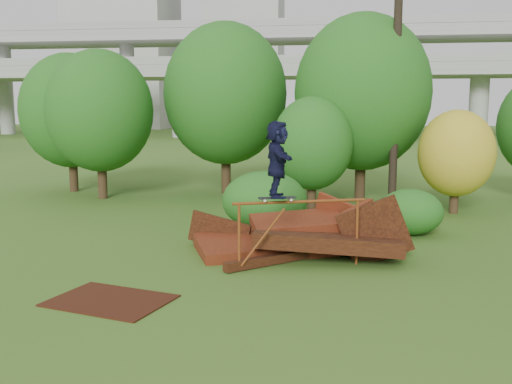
# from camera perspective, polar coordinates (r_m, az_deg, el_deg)

# --- Properties ---
(ground) EXTENTS (240.00, 240.00, 0.00)m
(ground) POSITION_cam_1_polar(r_m,az_deg,el_deg) (11.14, 2.78, -9.72)
(ground) COLOR #2D5116
(ground) RESTS_ON ground
(scrap_pile) EXTENTS (5.56, 3.58, 1.80)m
(scrap_pile) POSITION_cam_1_polar(r_m,az_deg,el_deg) (13.77, 4.35, -4.60)
(scrap_pile) COLOR #49150D
(scrap_pile) RESTS_ON ground
(grind_rail) EXTENTS (2.82, 1.03, 1.50)m
(grind_rail) POSITION_cam_1_polar(r_m,az_deg,el_deg) (12.40, 4.38, -2.53)
(grind_rail) COLOR brown
(grind_rail) RESTS_ON ground
(skateboard) EXTENTS (0.83, 0.47, 0.08)m
(skateboard) POSITION_cam_1_polar(r_m,az_deg,el_deg) (12.19, 2.12, -0.60)
(skateboard) COLOR black
(skateboard) RESTS_ON grind_rail
(skater) EXTENTS (0.76, 1.58, 1.63)m
(skater) POSITION_cam_1_polar(r_m,az_deg,el_deg) (12.10, 2.14, 3.30)
(skater) COLOR black
(skater) RESTS_ON skateboard
(flat_plate) EXTENTS (2.40, 1.99, 0.03)m
(flat_plate) POSITION_cam_1_polar(r_m,az_deg,el_deg) (10.81, -14.38, -10.47)
(flat_plate) COLOR #35160B
(flat_plate) RESTS_ON ground
(tree_0) EXTENTS (4.06, 4.06, 5.73)m
(tree_0) POSITION_cam_1_polar(r_m,az_deg,el_deg) (22.84, -15.36, 7.81)
(tree_0) COLOR black
(tree_0) RESTS_ON ground
(tree_1) EXTENTS (5.00, 5.00, 6.96)m
(tree_1) POSITION_cam_1_polar(r_m,az_deg,el_deg) (23.54, -3.07, 9.77)
(tree_1) COLOR black
(tree_1) RESTS_ON ground
(tree_2) EXTENTS (2.76, 2.76, 3.89)m
(tree_2) POSITION_cam_1_polar(r_m,az_deg,el_deg) (19.50, 5.65, 4.84)
(tree_2) COLOR black
(tree_2) RESTS_ON ground
(tree_3) EXTENTS (5.01, 5.01, 6.95)m
(tree_3) POSITION_cam_1_polar(r_m,az_deg,el_deg) (21.66, 10.59, 9.74)
(tree_3) COLOR black
(tree_3) RESTS_ON ground
(tree_4) EXTENTS (2.50, 2.50, 3.45)m
(tree_4) POSITION_cam_1_polar(r_m,az_deg,el_deg) (19.99, 19.40, 3.66)
(tree_4) COLOR black
(tree_4) RESTS_ON ground
(tree_6) EXTENTS (4.14, 4.14, 5.78)m
(tree_6) POSITION_cam_1_polar(r_m,az_deg,el_deg) (25.24, -18.04, 7.73)
(tree_6) COLOR black
(tree_6) RESTS_ON ground
(shrub_left) EXTENTS (2.45, 2.26, 1.70)m
(shrub_left) POSITION_cam_1_polar(r_m,az_deg,el_deg) (16.38, 0.86, -0.85)
(shrub_left) COLOR #1C5216
(shrub_left) RESTS_ON ground
(shrub_right) EXTENTS (1.79, 1.65, 1.27)m
(shrub_right) POSITION_cam_1_polar(r_m,az_deg,el_deg) (16.32, 15.17, -1.93)
(shrub_right) COLOR #1C5216
(shrub_right) RESTS_ON ground
(utility_pole) EXTENTS (1.40, 0.28, 10.94)m
(utility_pole) POSITION_cam_1_polar(r_m,az_deg,el_deg) (20.39, 13.93, 13.94)
(utility_pole) COLOR black
(utility_pole) RESTS_ON ground
(freeway_overpass) EXTENTS (160.00, 15.00, 13.70)m
(freeway_overpass) POSITION_cam_1_polar(r_m,az_deg,el_deg) (73.81, 6.99, 13.50)
(freeway_overpass) COLOR gray
(freeway_overpass) RESTS_ON ground
(building_left) EXTENTS (18.00, 16.00, 35.00)m
(building_left) POSITION_cam_1_polar(r_m,az_deg,el_deg) (113.37, -13.07, 15.13)
(building_left) COLOR #9E9E99
(building_left) RESTS_ON ground
(building_right) EXTENTS (14.00, 14.00, 28.00)m
(building_right) POSITION_cam_1_polar(r_m,az_deg,el_deg) (114.31, -1.05, 13.51)
(building_right) COLOR #9E9E99
(building_right) RESTS_ON ground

